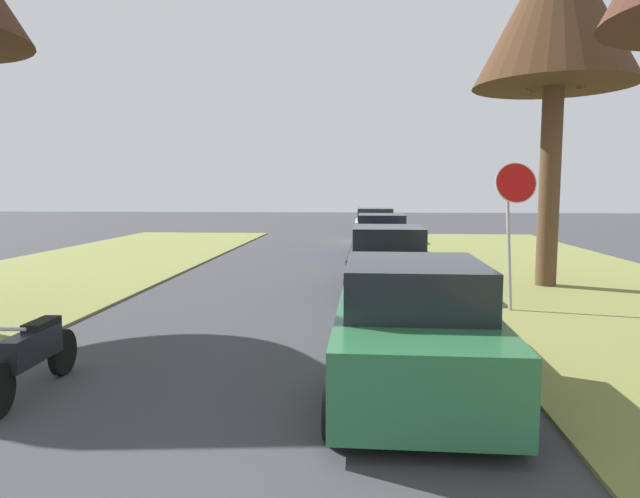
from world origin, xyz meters
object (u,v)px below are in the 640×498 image
(parked_sedan_green, at_px, (412,328))
(parked_sedan_black, at_px, (388,262))
(parked_motorcycle, at_px, (33,354))
(stop_sign_far, at_px, (514,204))
(street_tree_right_mid_b, at_px, (557,11))
(parked_sedan_navy, at_px, (381,238))
(parked_sedan_white, at_px, (375,226))

(parked_sedan_green, height_order, parked_sedan_black, same)
(parked_motorcycle, bearing_deg, stop_sign_far, 36.11)
(parked_motorcycle, bearing_deg, parked_sedan_black, 57.33)
(street_tree_right_mid_b, bearing_deg, parked_sedan_navy, 124.80)
(parked_sedan_black, bearing_deg, parked_motorcycle, -122.67)
(parked_sedan_green, relative_size, parked_sedan_black, 1.00)
(parked_sedan_navy, xyz_separation_m, parked_sedan_white, (-0.07, 6.46, 0.00))
(parked_sedan_black, height_order, parked_sedan_navy, same)
(parked_motorcycle, bearing_deg, street_tree_right_mid_b, 43.39)
(street_tree_right_mid_b, bearing_deg, parked_sedan_white, 108.20)
(parked_sedan_black, distance_m, parked_motorcycle, 8.35)
(parked_motorcycle, bearing_deg, parked_sedan_white, 77.34)
(street_tree_right_mid_b, height_order, parked_sedan_white, street_tree_right_mid_b)
(stop_sign_far, xyz_separation_m, street_tree_right_mid_b, (1.65, 3.03, 4.52))
(stop_sign_far, bearing_deg, street_tree_right_mid_b, 61.49)
(stop_sign_far, xyz_separation_m, parked_sedan_green, (-2.33, -4.33, -1.42))
(stop_sign_far, bearing_deg, parked_motorcycle, -143.89)
(stop_sign_far, distance_m, parked_sedan_black, 3.41)
(parked_sedan_white, distance_m, parked_motorcycle, 20.62)
(parked_sedan_green, relative_size, parked_sedan_navy, 1.00)
(street_tree_right_mid_b, distance_m, parked_motorcycle, 13.22)
(parked_sedan_black, distance_m, parked_sedan_navy, 6.62)
(parked_sedan_white, height_order, parked_motorcycle, parked_sedan_white)
(parked_sedan_green, height_order, parked_sedan_navy, same)
(stop_sign_far, relative_size, parked_sedan_black, 0.66)
(parked_motorcycle, bearing_deg, parked_sedan_green, 8.35)
(stop_sign_far, relative_size, parked_sedan_green, 0.66)
(parked_sedan_navy, distance_m, parked_sedan_white, 6.46)
(street_tree_right_mid_b, bearing_deg, parked_sedan_black, -165.92)
(stop_sign_far, bearing_deg, parked_sedan_navy, 104.64)
(parked_sedan_green, distance_m, parked_sedan_white, 19.45)
(stop_sign_far, relative_size, parked_motorcycle, 1.42)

